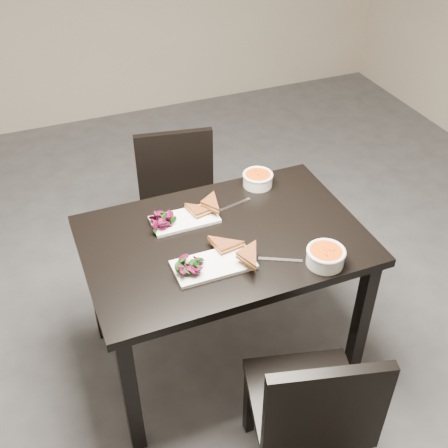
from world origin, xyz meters
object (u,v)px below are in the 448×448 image
object	(u,v)px
table	(224,254)
chair_far	(179,201)
chair_near	(312,410)
soup_bowl_far	(258,179)
soup_bowl_near	(326,256)
plate_far	(185,220)
plate_near	(214,265)

from	to	relation	value
table	chair_far	world-z (taller)	chair_far
chair_far	chair_near	bearing A→B (deg)	-78.66
soup_bowl_far	chair_far	bearing A→B (deg)	128.08
chair_near	soup_bowl_near	size ratio (longest dim) A/B	5.34
soup_bowl_near	plate_far	distance (m)	0.65
plate_near	chair_far	bearing A→B (deg)	81.92
soup_bowl_far	plate_far	bearing A→B (deg)	-161.64
chair_near	plate_near	bearing A→B (deg)	119.29
table	plate_near	bearing A→B (deg)	-124.42
plate_far	soup_bowl_near	bearing A→B (deg)	-47.76
table	soup_bowl_near	bearing A→B (deg)	-44.48
chair_near	table	bearing A→B (deg)	107.96
table	plate_near	size ratio (longest dim) A/B	3.67
chair_far	soup_bowl_near	world-z (taller)	chair_far
chair_far	soup_bowl_near	distance (m)	1.08
table	soup_bowl_far	xyz separation A→B (m)	(0.30, 0.31, 0.14)
chair_near	plate_near	distance (m)	0.66
soup_bowl_far	plate_near	bearing A→B (deg)	-131.13
chair_far	soup_bowl_near	size ratio (longest dim) A/B	5.34
table	chair_near	world-z (taller)	chair_near
chair_near	soup_bowl_near	world-z (taller)	chair_near
chair_far	soup_bowl_far	bearing A→B (deg)	-42.07
plate_near	plate_far	xyz separation A→B (m)	(-0.01, 0.33, -0.00)
soup_bowl_near	plate_far	size ratio (longest dim) A/B	0.54
chair_far	soup_bowl_far	xyz separation A→B (m)	(0.29, -0.37, 0.30)
chair_near	soup_bowl_far	xyz separation A→B (m)	(0.25, 1.05, 0.30)
chair_near	soup_bowl_far	world-z (taller)	chair_near
plate_near	soup_bowl_far	size ratio (longest dim) A/B	2.21
table	plate_near	xyz separation A→B (m)	(-0.11, -0.16, 0.11)
soup_bowl_near	plate_far	xyz separation A→B (m)	(-0.44, 0.48, -0.03)
chair_far	plate_near	bearing A→B (deg)	-88.23
table	chair_near	distance (m)	0.76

